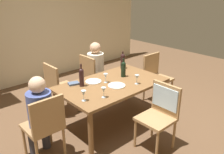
{
  "coord_description": "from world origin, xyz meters",
  "views": [
    {
      "loc": [
        -2.32,
        -2.55,
        2.16
      ],
      "look_at": [
        0.0,
        0.0,
        0.82
      ],
      "focal_mm": 38.2,
      "sensor_mm": 36.0,
      "label": 1
    }
  ],
  "objects": [
    {
      "name": "ground_plane",
      "position": [
        0.0,
        0.0,
        0.0
      ],
      "size": [
        10.0,
        10.0,
        0.0
      ],
      "primitive_type": "plane",
      "color": "brown"
    },
    {
      "name": "rear_room_partition",
      "position": [
        0.0,
        2.7,
        1.35
      ],
      "size": [
        6.4,
        0.12,
        2.7
      ],
      "primitive_type": "cube",
      "color": "beige",
      "rests_on": "ground_plane"
    },
    {
      "name": "dining_table",
      "position": [
        0.0,
        0.0,
        0.64
      ],
      "size": [
        1.67,
        1.0,
        0.72
      ],
      "color": "brown",
      "rests_on": "ground_plane"
    },
    {
      "name": "chair_far_right",
      "position": [
        0.29,
        0.88,
        0.53
      ],
      "size": [
        0.44,
        0.44,
        0.92
      ],
      "rotation": [
        0.0,
        0.0,
        -1.57
      ],
      "color": "#A87F51",
      "rests_on": "ground_plane"
    },
    {
      "name": "chair_left_end",
      "position": [
        -1.22,
        -0.09,
        0.53
      ],
      "size": [
        0.44,
        0.44,
        0.92
      ],
      "color": "#A87F51",
      "rests_on": "ground_plane"
    },
    {
      "name": "chair_near",
      "position": [
        0.12,
        -0.88,
        0.59
      ],
      "size": [
        0.46,
        0.44,
        0.92
      ],
      "rotation": [
        0.0,
        0.0,
        1.57
      ],
      "color": "#A87F51",
      "rests_on": "ground_plane"
    },
    {
      "name": "chair_far_left",
      "position": [
        -0.46,
        0.88,
        0.53
      ],
      "size": [
        0.44,
        0.44,
        0.92
      ],
      "rotation": [
        0.0,
        0.0,
        -1.57
      ],
      "color": "#A87F51",
      "rests_on": "ground_plane"
    },
    {
      "name": "chair_right_end",
      "position": [
        1.22,
        0.09,
        0.53
      ],
      "size": [
        0.44,
        0.44,
        0.92
      ],
      "rotation": [
        0.0,
        0.0,
        3.14
      ],
      "color": "#A87F51",
      "rests_on": "ground_plane"
    },
    {
      "name": "person_woman_host",
      "position": [
        0.4,
        0.88,
        0.67
      ],
      "size": [
        0.37,
        0.32,
        1.16
      ],
      "rotation": [
        0.0,
        0.0,
        -1.57
      ],
      "color": "#33333D",
      "rests_on": "ground_plane"
    },
    {
      "name": "person_man_bearded",
      "position": [
        -1.22,
        0.03,
        0.66
      ],
      "size": [
        0.31,
        0.36,
        1.14
      ],
      "color": "#33333D",
      "rests_on": "ground_plane"
    },
    {
      "name": "wine_bottle_tall_green",
      "position": [
        0.33,
        0.08,
        0.86
      ],
      "size": [
        0.08,
        0.08,
        0.31
      ],
      "color": "black",
      "rests_on": "dining_table"
    },
    {
      "name": "wine_bottle_dark_red",
      "position": [
        0.61,
        0.38,
        0.87
      ],
      "size": [
        0.08,
        0.08,
        0.32
      ],
      "color": "black",
      "rests_on": "dining_table"
    },
    {
      "name": "wine_bottle_short_olive",
      "position": [
        -0.42,
        0.22,
        0.87
      ],
      "size": [
        0.07,
        0.07,
        0.35
      ],
      "color": "black",
      "rests_on": "dining_table"
    },
    {
      "name": "wine_glass_near_left",
      "position": [
        -0.06,
        0.08,
        0.83
      ],
      "size": [
        0.07,
        0.07,
        0.15
      ],
      "color": "silver",
      "rests_on": "dining_table"
    },
    {
      "name": "wine_glass_centre",
      "position": [
        0.26,
        -0.29,
        0.83
      ],
      "size": [
        0.07,
        0.07,
        0.15
      ],
      "color": "silver",
      "rests_on": "dining_table"
    },
    {
      "name": "wine_glass_near_right",
      "position": [
        -0.69,
        -0.2,
        0.83
      ],
      "size": [
        0.07,
        0.07,
        0.15
      ],
      "color": "silver",
      "rests_on": "dining_table"
    },
    {
      "name": "wine_glass_far",
      "position": [
        -0.43,
        -0.3,
        0.83
      ],
      "size": [
        0.07,
        0.07,
        0.15
      ],
      "color": "silver",
      "rests_on": "dining_table"
    },
    {
      "name": "dinner_plate_host",
      "position": [
        -0.03,
        -0.13,
        0.73
      ],
      "size": [
        0.27,
        0.27,
        0.01
      ],
      "primitive_type": "cylinder",
      "color": "silver",
      "rests_on": "dining_table"
    },
    {
      "name": "dinner_plate_guest_left",
      "position": [
        -0.19,
        0.23,
        0.73
      ],
      "size": [
        0.25,
        0.25,
        0.01
      ],
      "primitive_type": "cylinder",
      "color": "silver",
      "rests_on": "dining_table"
    },
    {
      "name": "folded_napkin",
      "position": [
        -0.48,
        0.36,
        0.74
      ],
      "size": [
        0.19,
        0.16,
        0.03
      ],
      "primitive_type": "cube",
      "rotation": [
        0.0,
        0.0,
        -0.28
      ],
      "color": "#4C5B75",
      "rests_on": "dining_table"
    }
  ]
}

